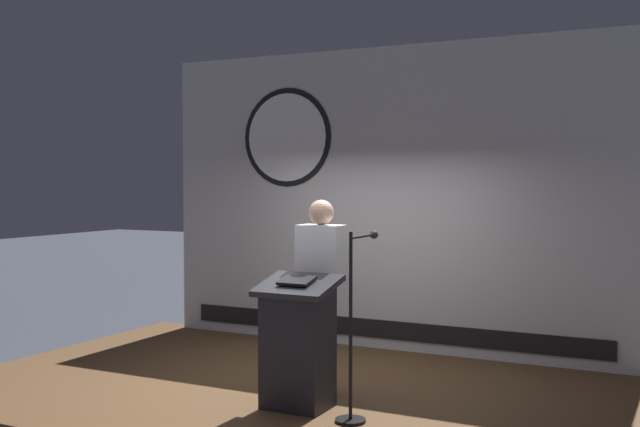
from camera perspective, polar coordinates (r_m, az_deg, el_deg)
The scene contains 6 objects.
ground_plane at distance 7.28m, azimuth -1.03°, elevation -14.89°, with size 40.00×40.00×0.00m, color #383D47.
stage_platform at distance 7.24m, azimuth -1.03°, elevation -13.75°, with size 6.40×4.00×0.30m, color brown.
banner_display at distance 8.64m, azimuth 4.60°, elevation 1.10°, with size 5.43×0.12×3.33m.
podium at distance 6.47m, azimuth -1.64°, elevation -9.51°, with size 0.64×0.50×1.09m.
speaker_person at distance 6.84m, azimuth 0.09°, elevation -5.96°, with size 0.40×0.26×1.70m.
microphone_stand at distance 6.15m, azimuth 2.51°, elevation -10.16°, with size 0.24×0.60×1.48m.
Camera 1 is at (3.28, -6.13, 2.18)m, focal length 43.68 mm.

